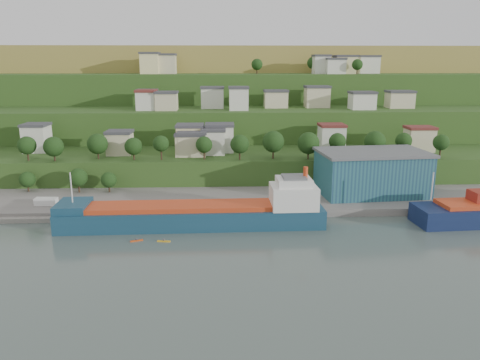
{
  "coord_description": "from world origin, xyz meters",
  "views": [
    {
      "loc": [
        -3.24,
        -101.75,
        39.47
      ],
      "look_at": [
        1.23,
        15.0,
        10.37
      ],
      "focal_mm": 35.0,
      "sensor_mm": 36.0,
      "label": 1
    }
  ],
  "objects_px": {
    "kayak_orange": "(137,240)",
    "warehouse": "(372,172)",
    "cargo_ship_near": "(201,216)",
    "caravan": "(46,203)"
  },
  "relations": [
    {
      "from": "cargo_ship_near",
      "to": "caravan",
      "type": "relative_size",
      "value": 11.13
    },
    {
      "from": "kayak_orange",
      "to": "cargo_ship_near",
      "type": "bearing_deg",
      "value": 13.02
    },
    {
      "from": "kayak_orange",
      "to": "warehouse",
      "type": "bearing_deg",
      "value": 4.94
    },
    {
      "from": "cargo_ship_near",
      "to": "warehouse",
      "type": "relative_size",
      "value": 2.02
    },
    {
      "from": "cargo_ship_near",
      "to": "caravan",
      "type": "distance_m",
      "value": 44.7
    },
    {
      "from": "warehouse",
      "to": "kayak_orange",
      "type": "xyz_separation_m",
      "value": [
        -63.74,
        -31.19,
        -8.22
      ]
    },
    {
      "from": "caravan",
      "to": "kayak_orange",
      "type": "height_order",
      "value": "caravan"
    },
    {
      "from": "warehouse",
      "to": "caravan",
      "type": "relative_size",
      "value": 5.52
    },
    {
      "from": "warehouse",
      "to": "caravan",
      "type": "height_order",
      "value": "warehouse"
    },
    {
      "from": "cargo_ship_near",
      "to": "warehouse",
      "type": "bearing_deg",
      "value": 22.2
    }
  ]
}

